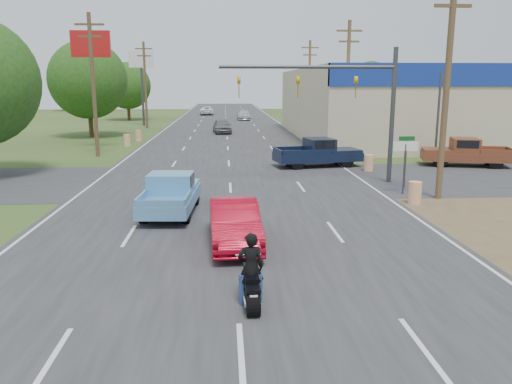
{
  "coord_description": "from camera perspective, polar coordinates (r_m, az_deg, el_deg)",
  "views": [
    {
      "loc": [
        -0.26,
        -8.76,
        5.13
      ],
      "look_at": [
        0.86,
        8.93,
        1.3
      ],
      "focal_mm": 35.0,
      "sensor_mm": 36.0,
      "label": 1
    }
  ],
  "objects": [
    {
      "name": "brown_pickup",
      "position": [
        34.64,
        22.66,
        4.24
      ],
      "size": [
        5.76,
        3.43,
        1.79
      ],
      "rotation": [
        0.0,
        0.0,
        1.3
      ],
      "color": "black",
      "rests_on": "ground"
    },
    {
      "name": "distant_car_white",
      "position": [
        87.44,
        -5.67,
        9.22
      ],
      "size": [
        2.58,
        5.18,
        1.41
      ],
      "primitive_type": "imported",
      "rotation": [
        0.0,
        0.0,
        3.19
      ],
      "color": "white",
      "rests_on": "ground"
    },
    {
      "name": "cross_road",
      "position": [
        27.25,
        -3.0,
        1.34
      ],
      "size": [
        120.0,
        10.0,
        0.02
      ],
      "primitive_type": "cube",
      "color": "#2D2D30",
      "rests_on": "ground"
    },
    {
      "name": "barrel_0",
      "position": [
        22.82,
        17.7,
        -0.1
      ],
      "size": [
        0.56,
        0.56,
        1.0
      ],
      "primitive_type": "cylinder",
      "color": "orange",
      "rests_on": "ground"
    },
    {
      "name": "motorcycle",
      "position": [
        11.93,
        -0.59,
        -10.85
      ],
      "size": [
        0.63,
        2.04,
        1.03
      ],
      "rotation": [
        0.0,
        0.0,
        0.04
      ],
      "color": "black",
      "rests_on": "ground"
    },
    {
      "name": "blue_pickup",
      "position": [
        20.52,
        -9.66,
        -0.09
      ],
      "size": [
        2.2,
        5.04,
        1.64
      ],
      "rotation": [
        0.0,
        0.0,
        -0.06
      ],
      "color": "black",
      "rests_on": "ground"
    },
    {
      "name": "utility_pole_5",
      "position": [
        37.9,
        -18.12,
        11.88
      ],
      "size": [
        2.0,
        0.28,
        10.0
      ],
      "color": "#4C3823",
      "rests_on": "ground"
    },
    {
      "name": "pole_sign_left_far",
      "position": [
        65.6,
        -12.97,
        13.67
      ],
      "size": [
        3.0,
        0.35,
        9.2
      ],
      "color": "#3F3F44",
      "rests_on": "ground"
    },
    {
      "name": "lane_sign",
      "position": [
        24.5,
        16.67,
        4.1
      ],
      "size": [
        1.2,
        0.08,
        2.52
      ],
      "color": "#3F3F44",
      "rests_on": "ground"
    },
    {
      "name": "barrel_3",
      "position": [
        47.66,
        -13.27,
        6.29
      ],
      "size": [
        0.56,
        0.56,
        1.0
      ],
      "primitive_type": "cylinder",
      "color": "orange",
      "rests_on": "ground"
    },
    {
      "name": "barrel_1",
      "position": [
        30.87,
        12.75,
        3.26
      ],
      "size": [
        0.56,
        0.56,
        1.0
      ],
      "primitive_type": "cylinder",
      "color": "orange",
      "rests_on": "ground"
    },
    {
      "name": "tree_5",
      "position": [
        108.09,
        12.94,
        12.28
      ],
      "size": [
        7.98,
        7.98,
        9.88
      ],
      "color": "#422D19",
      "rests_on": "ground"
    },
    {
      "name": "utility_pole_6",
      "position": [
        61.46,
        -12.55,
        12.08
      ],
      "size": [
        2.0,
        0.28,
        10.0
      ],
      "color": "#4C3823",
      "rests_on": "ground"
    },
    {
      "name": "distant_car_silver",
      "position": [
        74.63,
        -1.41,
        8.75
      ],
      "size": [
        2.06,
        4.7,
        1.34
      ],
      "primitive_type": "imported",
      "rotation": [
        0.0,
        0.0,
        0.04
      ],
      "color": "silver",
      "rests_on": "ground"
    },
    {
      "name": "utility_pole_1",
      "position": [
        23.85,
        21.01,
        11.85
      ],
      "size": [
        2.0,
        0.28,
        10.0
      ],
      "color": "#4C3823",
      "rests_on": "ground"
    },
    {
      "name": "pole_sign_left_near",
      "position": [
        42.08,
        -18.29,
        14.37
      ],
      "size": [
        3.0,
        0.35,
        9.2
      ],
      "color": "#3F3F44",
      "rests_on": "ground"
    },
    {
      "name": "dirt_verge",
      "position": [
        22.47,
        26.61,
        -2.31
      ],
      "size": [
        8.0,
        18.0,
        0.01
      ],
      "primitive_type": "cube",
      "color": "brown",
      "rests_on": "ground"
    },
    {
      "name": "street_name_sign",
      "position": [
        26.14,
        16.75,
        3.93
      ],
      "size": [
        0.8,
        0.08,
        2.61
      ],
      "color": "#3F3F44",
      "rests_on": "ground"
    },
    {
      "name": "signal_mast",
      "position": [
        26.47,
        9.87,
        11.3
      ],
      "size": [
        9.12,
        0.4,
        7.0
      ],
      "color": "#3F3F44",
      "rests_on": "ground"
    },
    {
      "name": "tree_1",
      "position": [
        52.46,
        -18.66,
        12.05
      ],
      "size": [
        7.56,
        7.56,
        9.36
      ],
      "color": "#422D19",
      "rests_on": "ground"
    },
    {
      "name": "main_road",
      "position": [
        49.03,
        -3.31,
        6.17
      ],
      "size": [
        15.0,
        180.0,
        0.02
      ],
      "primitive_type": "cube",
      "color": "#2D2D30",
      "rests_on": "ground"
    },
    {
      "name": "distant_car_grey",
      "position": [
        54.07,
        -3.92,
        7.51
      ],
      "size": [
        2.22,
        4.58,
        1.5
      ],
      "primitive_type": "imported",
      "rotation": [
        0.0,
        0.0,
        0.1
      ],
      "color": "slate",
      "rests_on": "ground"
    },
    {
      "name": "red_convertible",
      "position": [
        16.22,
        -2.5,
        -3.57
      ],
      "size": [
        1.76,
        4.48,
        1.45
      ],
      "primitive_type": "imported",
      "rotation": [
        0.0,
        0.0,
        0.05
      ],
      "color": "#A2071C",
      "rests_on": "ground"
    },
    {
      "name": "utility_pole_2",
      "position": [
        40.94,
        10.42,
        12.25
      ],
      "size": [
        2.0,
        0.28,
        10.0
      ],
      "color": "#4C3823",
      "rests_on": "ground"
    },
    {
      "name": "tree_2",
      "position": [
        76.05,
        -14.49,
        11.67
      ],
      "size": [
        6.72,
        6.72,
        8.32
      ],
      "color": "#422D19",
      "rests_on": "ground"
    },
    {
      "name": "ground",
      "position": [
        10.15,
        -1.72,
        -18.14
      ],
      "size": [
        200.0,
        200.0,
        0.0
      ],
      "primitive_type": "plane",
      "color": "#2A441B",
      "rests_on": "ground"
    },
    {
      "name": "navy_pickup",
      "position": [
        32.05,
        7.27,
        4.52
      ],
      "size": [
        5.71,
        3.01,
        1.8
      ],
      "rotation": [
        0.0,
        0.0,
        -1.39
      ],
      "color": "black",
      "rests_on": "ground"
    },
    {
      "name": "tree_6",
      "position": [
        107.95,
        -20.08,
        12.19
      ],
      "size": [
        8.82,
        8.82,
        10.92
      ],
      "color": "#422D19",
      "rests_on": "ground"
    },
    {
      "name": "rider",
      "position": [
        11.83,
        -0.62,
        -9.05
      ],
      "size": [
        0.63,
        0.42,
        1.68
      ],
      "primitive_type": "imported",
      "rotation": [
        0.0,
        0.0,
        3.18
      ],
      "color": "black",
      "rests_on": "ground"
    },
    {
      "name": "barrel_2",
      "position": [
        43.79,
        -14.51,
        5.73
      ],
      "size": [
        0.56,
        0.56,
        1.0
      ],
      "primitive_type": "cylinder",
      "color": "orange",
      "rests_on": "ground"
    },
    {
      "name": "utility_pole_3",
      "position": [
        58.58,
        6.11,
        12.3
      ],
      "size": [
        2.0,
        0.28,
        10.0
      ],
      "color": "#4C3823",
      "rests_on": "ground"
    }
  ]
}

